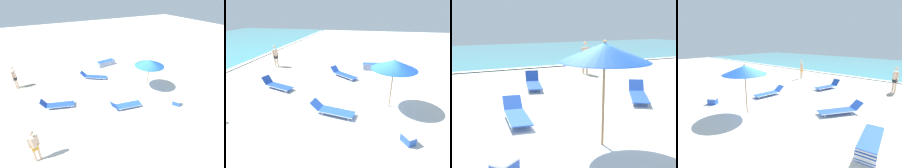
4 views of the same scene
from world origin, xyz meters
TOP-DOWN VIEW (x-y plane):
  - ground_plane at (0.00, 0.01)m, footprint 60.00×60.00m
  - beach_umbrella at (-0.36, -1.04)m, footprint 2.10×2.10m
  - lounger_stack at (5.22, -0.23)m, footprint 0.86×1.95m
  - sun_lounger_under_umbrella at (3.17, 1.90)m, footprint 1.76×2.18m
  - sun_lounger_beside_umbrella at (-1.60, 1.57)m, footprint 0.93×2.13m
  - sun_lounger_near_water_left at (0.46, 5.50)m, footprint 1.18×2.17m
  - beachgoer_wading_adult at (-3.18, 7.10)m, footprint 0.27×0.45m
  - beachgoer_shoreline_child at (4.36, 7.73)m, footprint 0.39×0.31m
  - cooler_box at (-2.86, -1.57)m, footprint 0.61×0.57m

SIDE VIEW (x-z plane):
  - ground_plane at x=0.00m, z-range -0.16..0.00m
  - cooler_box at x=-2.86m, z-range 0.00..0.37m
  - sun_lounger_beside_umbrella at x=-1.60m, z-range -0.06..0.48m
  - sun_lounger_under_umbrella at x=3.17m, z-range -0.07..0.50m
  - sun_lounger_near_water_left at x=0.46m, z-range -0.09..0.53m
  - lounger_stack at x=5.22m, z-range 0.00..0.49m
  - beachgoer_wading_adult at x=-3.18m, z-range 0.12..1.88m
  - beachgoer_shoreline_child at x=4.36m, z-range 0.12..1.88m
  - beach_umbrella at x=-0.36m, z-range 0.94..3.40m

